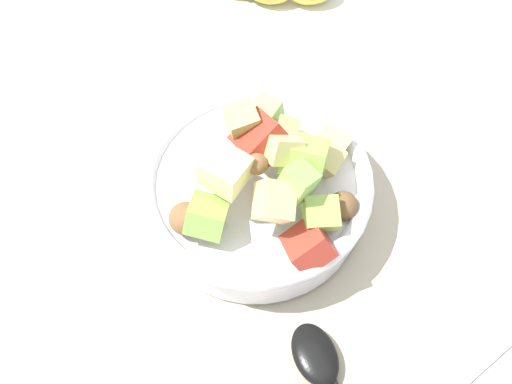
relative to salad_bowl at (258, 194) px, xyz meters
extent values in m
plane|color=silver|center=(-0.01, 0.00, -0.04)|extent=(2.40, 2.40, 0.00)
cube|color=#BCB299|center=(-0.01, 0.00, -0.04)|extent=(0.47, 0.32, 0.01)
cylinder|color=white|center=(0.00, 0.00, -0.01)|extent=(0.19, 0.19, 0.05)
torus|color=white|center=(0.00, 0.00, 0.01)|extent=(0.21, 0.21, 0.02)
cube|color=#93C160|center=(0.04, 0.01, 0.05)|extent=(0.03, 0.04, 0.04)
cube|color=#93C160|center=(-0.01, 0.04, 0.05)|extent=(0.03, 0.03, 0.03)
cube|color=#BC3828|center=(0.07, -0.01, 0.02)|extent=(0.05, 0.05, 0.05)
cube|color=#E5D684|center=(0.01, 0.08, 0.02)|extent=(0.04, 0.03, 0.03)
sphere|color=brown|center=(-0.02, -0.02, 0.05)|extent=(0.03, 0.03, 0.04)
sphere|color=brown|center=(0.01, -0.01, 0.06)|extent=(0.03, 0.03, 0.03)
cube|color=#9EC656|center=(0.02, 0.03, 0.05)|extent=(0.05, 0.05, 0.04)
cube|color=#A3CC6B|center=(-0.04, 0.04, 0.04)|extent=(0.03, 0.03, 0.03)
cube|color=#E5D684|center=(0.02, 0.06, 0.03)|extent=(0.04, 0.03, 0.03)
sphere|color=brown|center=(0.06, 0.04, 0.02)|extent=(0.04, 0.04, 0.04)
cube|color=#9EC656|center=(0.06, 0.02, 0.03)|extent=(0.04, 0.04, 0.03)
sphere|color=brown|center=(-0.01, -0.07, 0.03)|extent=(0.04, 0.04, 0.04)
cube|color=#BC3828|center=(-0.01, 0.01, 0.05)|extent=(0.04, 0.05, 0.05)
cube|color=#A3CC6B|center=(-0.04, 0.01, 0.06)|extent=(0.03, 0.04, 0.04)
cube|color=#E5D684|center=(0.01, 0.02, 0.06)|extent=(0.04, 0.04, 0.04)
cube|color=#8CB74C|center=(0.01, -0.06, 0.03)|extent=(0.05, 0.05, 0.04)
cube|color=beige|center=(0.00, -0.03, 0.06)|extent=(0.04, 0.04, 0.03)
cube|color=#E5D684|center=(0.04, -0.01, 0.05)|extent=(0.05, 0.04, 0.04)
ellipsoid|color=black|center=(0.14, -0.05, -0.03)|extent=(0.06, 0.05, 0.01)
camera|label=1|loc=(0.27, -0.22, 0.56)|focal=52.48mm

